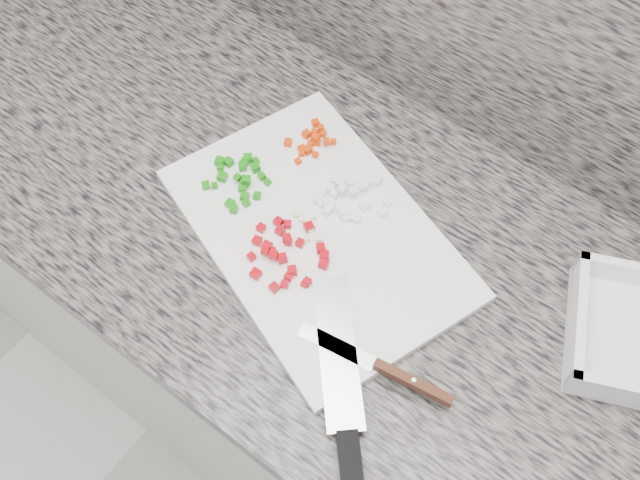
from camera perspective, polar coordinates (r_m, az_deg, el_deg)
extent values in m
cube|color=silver|center=(1.46, 3.95, -11.15)|extent=(3.92, 0.62, 0.86)
cube|color=#645F58|center=(1.05, 5.41, -2.89)|extent=(3.96, 0.64, 0.04)
cube|color=white|center=(1.05, -0.21, 0.55)|extent=(0.53, 0.44, 0.02)
cube|color=#DF3804|center=(1.14, -0.34, 8.53)|extent=(0.01, 0.01, 0.01)
cube|color=#DF3804|center=(1.13, -0.71, 7.73)|extent=(0.01, 0.01, 0.01)
cube|color=#DF3804|center=(1.11, -1.78, 6.32)|extent=(0.01, 0.01, 0.01)
cube|color=#DF3804|center=(1.15, 0.06, 8.95)|extent=(0.01, 0.01, 0.01)
cube|color=#DF3804|center=(1.13, -0.25, 7.90)|extent=(0.02, 0.02, 0.01)
cube|color=#DF3804|center=(1.12, -0.38, 8.18)|extent=(0.01, 0.01, 0.01)
cube|color=#DF3804|center=(1.14, -1.09, 8.46)|extent=(0.01, 0.01, 0.01)
cube|color=#DF3804|center=(1.13, 1.07, 7.86)|extent=(0.01, 0.01, 0.01)
cube|color=#DF3804|center=(1.12, 0.52, 7.89)|extent=(0.01, 0.01, 0.01)
cube|color=#DF3804|center=(1.13, -0.47, 8.68)|extent=(0.01, 0.01, 0.01)
cube|color=#DF3804|center=(1.13, -2.58, 7.80)|extent=(0.01, 0.01, 0.01)
cube|color=#DF3804|center=(1.12, -1.01, 7.22)|extent=(0.01, 0.01, 0.01)
cube|color=#DF3804|center=(1.12, -0.38, 6.83)|extent=(0.01, 0.01, 0.01)
cube|color=#DF3804|center=(1.15, -0.37, 9.36)|extent=(0.02, 0.02, 0.01)
cube|color=#DF3804|center=(1.14, 0.26, 8.49)|extent=(0.01, 0.01, 0.01)
cube|color=#DF3804|center=(1.12, -1.48, 6.96)|extent=(0.01, 0.01, 0.01)
cube|color=#DF3804|center=(1.12, -1.47, 7.30)|extent=(0.02, 0.02, 0.01)
cube|color=white|center=(1.08, 1.25, 4.77)|extent=(0.01, 0.01, 0.01)
cube|color=white|center=(1.05, 2.05, 1.80)|extent=(0.01, 0.01, 0.01)
cube|color=white|center=(1.07, 5.42, 2.97)|extent=(0.01, 0.01, 0.01)
cube|color=white|center=(1.05, 2.79, 2.08)|extent=(0.01, 0.01, 0.01)
cube|color=white|center=(1.05, 2.98, 1.67)|extent=(0.01, 0.01, 0.01)
cube|color=white|center=(1.06, 0.78, 2.68)|extent=(0.02, 0.02, 0.01)
cube|color=white|center=(1.08, 0.84, 4.14)|extent=(0.02, 0.02, 0.01)
cube|color=white|center=(1.09, 4.50, 4.73)|extent=(0.01, 0.01, 0.01)
cube|color=white|center=(1.09, 4.21, 4.71)|extent=(0.02, 0.02, 0.01)
cube|color=white|center=(1.06, 5.04, 2.22)|extent=(0.02, 0.02, 0.01)
cube|color=white|center=(1.06, -0.18, 3.31)|extent=(0.02, 0.02, 0.01)
cube|color=white|center=(1.06, 3.58, 2.68)|extent=(0.01, 0.01, 0.01)
cube|color=white|center=(1.05, 1.84, 2.22)|extent=(0.02, 0.02, 0.01)
cube|color=white|center=(1.06, 0.12, 2.92)|extent=(0.01, 0.01, 0.01)
cube|color=white|center=(1.08, 2.26, 4.67)|extent=(0.01, 0.01, 0.01)
cube|color=white|center=(1.08, 1.62, 4.60)|extent=(0.02, 0.02, 0.01)
cube|color=white|center=(1.06, 0.13, 3.11)|extent=(0.01, 0.01, 0.01)
cube|color=white|center=(1.07, 3.55, 4.37)|extent=(0.01, 0.01, 0.01)
cube|color=white|center=(1.06, 2.68, 3.93)|extent=(0.02, 0.02, 0.01)
cube|color=white|center=(1.05, 2.60, 1.83)|extent=(0.01, 0.01, 0.01)
cube|color=white|center=(1.05, 0.53, 2.33)|extent=(0.01, 0.01, 0.01)
cube|color=white|center=(1.09, 4.51, 4.85)|extent=(0.01, 0.01, 0.01)
cube|color=white|center=(1.07, 0.10, 3.65)|extent=(0.01, 0.01, 0.01)
cube|color=white|center=(1.07, 1.10, 3.68)|extent=(0.01, 0.01, 0.01)
cube|color=white|center=(1.06, 1.81, 4.08)|extent=(0.01, 0.01, 0.01)
cube|color=white|center=(1.06, 0.68, 2.95)|extent=(0.02, 0.02, 0.01)
cube|color=white|center=(1.08, 2.46, 4.63)|extent=(0.02, 0.02, 0.01)
cube|color=#147E0B|center=(1.10, -7.83, 5.02)|extent=(0.02, 0.02, 0.01)
cube|color=#147E0B|center=(1.09, -5.86, 4.56)|extent=(0.01, 0.01, 0.01)
cube|color=#147E0B|center=(1.06, -6.90, 2.46)|extent=(0.01, 0.01, 0.01)
cube|color=#147E0B|center=(1.07, -5.06, 3.54)|extent=(0.01, 0.01, 0.01)
cube|color=#147E0B|center=(1.11, -6.22, 5.83)|extent=(0.02, 0.02, 0.01)
cube|color=#147E0B|center=(1.09, -8.43, 4.32)|extent=(0.01, 0.01, 0.01)
cube|color=#147E0B|center=(1.07, -6.05, 3.48)|extent=(0.02, 0.02, 0.01)
cube|color=#147E0B|center=(1.11, -7.98, 5.76)|extent=(0.01, 0.01, 0.01)
cube|color=#147E0B|center=(1.11, -7.32, 6.20)|extent=(0.01, 0.01, 0.01)
cube|color=#147E0B|center=(1.07, -5.93, 2.97)|extent=(0.01, 0.01, 0.01)
cube|color=#147E0B|center=(1.11, -5.17, 6.34)|extent=(0.01, 0.01, 0.01)
cube|color=#147E0B|center=(1.12, -8.03, 6.26)|extent=(0.02, 0.02, 0.01)
cube|color=#147E0B|center=(1.07, -7.21, 2.92)|extent=(0.01, 0.01, 0.01)
cube|color=#147E0B|center=(1.12, -8.05, 6.14)|extent=(0.01, 0.01, 0.01)
cube|color=#147E0B|center=(1.10, -5.20, 5.77)|extent=(0.02, 0.02, 0.01)
cube|color=#147E0B|center=(1.11, -6.06, 6.19)|extent=(0.01, 0.01, 0.01)
cube|color=#147E0B|center=(1.08, -6.21, 4.13)|extent=(0.01, 0.01, 0.01)
cube|color=#147E0B|center=(1.09, -4.22, 4.64)|extent=(0.01, 0.01, 0.01)
cube|color=#147E0B|center=(1.09, -9.12, 4.36)|extent=(0.02, 0.02, 0.01)
cube|color=#147E0B|center=(1.08, -5.92, 4.80)|extent=(0.02, 0.02, 0.01)
cube|color=#147E0B|center=(1.09, -4.69, 5.09)|extent=(0.01, 0.01, 0.01)
cube|color=#147E0B|center=(1.11, -5.78, 6.53)|extent=(0.02, 0.02, 0.01)
cube|color=#147E0B|center=(1.09, -6.61, 4.99)|extent=(0.01, 0.01, 0.01)
cube|color=#B4020D|center=(1.04, -0.89, 1.05)|extent=(0.02, 0.02, 0.01)
cube|color=#B4020D|center=(1.03, -2.53, -0.14)|extent=(0.01, 0.01, 0.01)
cube|color=#B4020D|center=(1.01, 0.30, -1.91)|extent=(0.02, 0.02, 0.01)
cube|color=#B4020D|center=(1.03, -2.70, 0.15)|extent=(0.02, 0.02, 0.01)
cube|color=#B4020D|center=(1.01, -4.43, -0.86)|extent=(0.01, 0.01, 0.01)
cube|color=#B4020D|center=(1.04, -3.22, 0.75)|extent=(0.01, 0.01, 0.01)
cube|color=#B4020D|center=(0.99, -2.85, -3.55)|extent=(0.01, 0.01, 0.01)
cube|color=#B4020D|center=(1.01, -3.74, -1.19)|extent=(0.02, 0.02, 0.01)
cube|color=#B4020D|center=(1.01, -3.04, -1.48)|extent=(0.02, 0.02, 0.01)
cube|color=#B4020D|center=(1.03, -5.05, -0.05)|extent=(0.01, 0.01, 0.01)
cube|color=#B4020D|center=(1.00, -2.50, -2.94)|extent=(0.01, 0.01, 0.01)
cube|color=#B4020D|center=(1.04, -2.61, 1.26)|extent=(0.02, 0.02, 0.01)
cube|color=#B4020D|center=(1.01, 0.34, -1.22)|extent=(0.02, 0.02, 0.01)
cube|color=#B4020D|center=(1.02, -2.57, 0.05)|extent=(0.01, 0.01, 0.01)
cube|color=#B4020D|center=(1.02, -4.25, -0.54)|extent=(0.02, 0.02, 0.01)
cube|color=#B4020D|center=(1.02, 0.06, -0.69)|extent=(0.02, 0.02, 0.01)
cube|color=#B4020D|center=(1.00, -1.03, -3.37)|extent=(0.01, 0.01, 0.01)
cube|color=#B4020D|center=(0.99, -3.69, -3.81)|extent=(0.01, 0.01, 0.01)
cube|color=#B4020D|center=(1.04, -4.74, 0.97)|extent=(0.01, 0.01, 0.01)
cube|color=#B4020D|center=(1.02, -5.51, -1.34)|extent=(0.01, 0.01, 0.01)
cube|color=#B4020D|center=(0.99, -1.20, -3.50)|extent=(0.01, 0.01, 0.01)
cube|color=#B4020D|center=(1.00, -5.16, -2.70)|extent=(0.01, 0.01, 0.01)
cube|color=#B4020D|center=(1.00, -2.25, -2.49)|extent=(0.02, 0.02, 0.01)
cube|color=#B4020D|center=(1.02, -3.82, -0.93)|extent=(0.01, 0.01, 0.01)
cube|color=#B4020D|center=(1.03, -1.60, -0.24)|extent=(0.01, 0.01, 0.01)
cube|color=#B4020D|center=(1.04, -3.36, 1.46)|extent=(0.01, 0.01, 0.01)
cube|color=#B4020D|center=(1.00, -2.54, -2.89)|extent=(0.01, 0.01, 0.01)
cube|color=#FAF4C1|center=(1.05, -1.48, 1.61)|extent=(0.01, 0.01, 0.01)
cube|color=#FAF4C1|center=(1.05, -1.95, 2.04)|extent=(0.01, 0.01, 0.01)
cube|color=#FAF4C1|center=(1.05, -1.66, 2.03)|extent=(0.01, 0.01, 0.01)
cube|color=#FAF4C1|center=(1.04, -0.84, 0.81)|extent=(0.01, 0.01, 0.01)
cube|color=#FAF4C1|center=(1.05, -0.47, 1.87)|extent=(0.01, 0.01, 0.01)
cube|color=#FAF4C1|center=(1.03, -0.10, 0.09)|extent=(0.01, 0.01, 0.01)
cube|color=#FAF4C1|center=(1.03, -1.41, -0.10)|extent=(0.01, 0.01, 0.01)
cube|color=#FAF4C1|center=(1.03, -1.09, 0.15)|extent=(0.01, 0.01, 0.01)
cube|color=silver|center=(0.96, 1.41, -8.80)|extent=(0.19, 0.20, 0.00)
cube|color=silver|center=(0.96, 1.37, -8.51)|extent=(0.11, 0.04, 0.00)
cube|color=#4D2213|center=(0.94, 7.45, -11.24)|extent=(0.11, 0.03, 0.02)
cylinder|color=silver|center=(0.93, 7.51, -11.06)|extent=(0.01, 0.01, 0.00)
cube|color=white|center=(1.02, 19.91, -5.95)|extent=(0.09, 0.18, 0.04)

